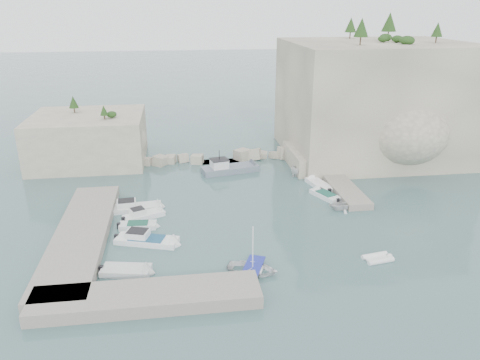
{
  "coord_description": "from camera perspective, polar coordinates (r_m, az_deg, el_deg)",
  "views": [
    {
      "loc": [
        -7.0,
        -44.44,
        22.36
      ],
      "look_at": [
        0.0,
        6.0,
        3.0
      ],
      "focal_mm": 35.0,
      "sensor_mm": 36.0,
      "label": 1
    }
  ],
  "objects": [
    {
      "name": "cliff_terrace",
      "position": [
        68.88,
        9.39,
        2.68
      ],
      "size": [
        8.0,
        10.0,
        2.5
      ],
      "primitive_type": "cube",
      "color": "beige",
      "rests_on": "ground"
    },
    {
      "name": "work_boat",
      "position": [
        65.94,
        -1.2,
        0.99
      ],
      "size": [
        9.05,
        4.36,
        2.2
      ],
      "primitive_type": null,
      "rotation": [
        0.0,
        0.0,
        0.21
      ],
      "color": "slate",
      "rests_on": "ground"
    },
    {
      "name": "motorboat_e",
      "position": [
        43.25,
        -13.67,
        -10.97
      ],
      "size": [
        5.0,
        2.8,
        0.7
      ],
      "primitive_type": null,
      "rotation": [
        0.0,
        0.0,
        -0.19
      ],
      "color": "silver",
      "rests_on": "ground"
    },
    {
      "name": "motorboat_c",
      "position": [
        50.97,
        -12.31,
        -5.72
      ],
      "size": [
        4.3,
        1.77,
        0.7
      ],
      "primitive_type": null,
      "rotation": [
        0.0,
        0.0,
        -0.06
      ],
      "color": "white",
      "rests_on": "ground"
    },
    {
      "name": "tender_east_d",
      "position": [
        65.1,
        8.1,
        0.51
      ],
      "size": [
        4.69,
        1.99,
        1.78
      ],
      "primitive_type": "imported",
      "rotation": [
        0.0,
        0.0,
        1.63
      ],
      "color": "silver",
      "rests_on": "ground"
    },
    {
      "name": "cliff_east",
      "position": [
        75.1,
        16.02,
        9.39
      ],
      "size": [
        26.0,
        22.0,
        17.0
      ],
      "primitive_type": "cube",
      "color": "beige",
      "rests_on": "ground"
    },
    {
      "name": "tender_east_a",
      "position": [
        55.3,
        12.21,
        -3.54
      ],
      "size": [
        3.1,
        2.7,
        1.6
      ],
      "primitive_type": "imported",
      "rotation": [
        0.0,
        0.0,
        1.55
      ],
      "color": "silver",
      "rests_on": "ground"
    },
    {
      "name": "inflatable_dinghy",
      "position": [
        45.82,
        16.4,
        -9.33
      ],
      "size": [
        3.04,
        1.84,
        0.44
      ],
      "primitive_type": null,
      "rotation": [
        0.0,
        0.0,
        0.17
      ],
      "color": "white",
      "rests_on": "ground"
    },
    {
      "name": "motorboat_a",
      "position": [
        55.28,
        -12.66,
        -3.58
      ],
      "size": [
        6.79,
        2.56,
        1.4
      ],
      "primitive_type": null,
      "rotation": [
        0.0,
        0.0,
        0.09
      ],
      "color": "white",
      "rests_on": "ground"
    },
    {
      "name": "tender_east_c",
      "position": [
        61.52,
        9.62,
        -0.81
      ],
      "size": [
        2.87,
        5.55,
        0.7
      ],
      "primitive_type": null,
      "rotation": [
        0.0,
        0.0,
        1.8
      ],
      "color": "white",
      "rests_on": "ground"
    },
    {
      "name": "ledge_east",
      "position": [
        62.18,
        11.9,
        -0.34
      ],
      "size": [
        3.0,
        16.0,
        0.8
      ],
      "primitive_type": "cube",
      "color": "#9E9689",
      "rests_on": "ground"
    },
    {
      "name": "ground",
      "position": [
        50.24,
        0.94,
        -5.62
      ],
      "size": [
        400.0,
        400.0,
        0.0
      ],
      "primitive_type": "plane",
      "color": "#456868",
      "rests_on": "ground"
    },
    {
      "name": "outcrop_west",
      "position": [
        73.12,
        -17.92,
        4.85
      ],
      "size": [
        16.0,
        14.0,
        7.0
      ],
      "primitive_type": "cube",
      "color": "beige",
      "rests_on": "ground"
    },
    {
      "name": "motorboat_b",
      "position": [
        53.11,
        -11.62,
        -4.54
      ],
      "size": [
        5.15,
        3.48,
        1.4
      ],
      "primitive_type": null,
      "rotation": [
        0.0,
        0.0,
        0.42
      ],
      "color": "white",
      "rests_on": "ground"
    },
    {
      "name": "tender_east_b",
      "position": [
        58.28,
        10.37,
        -2.1
      ],
      "size": [
        3.38,
        4.99,
        0.7
      ],
      "primitive_type": null,
      "rotation": [
        0.0,
        0.0,
        1.98
      ],
      "color": "white",
      "rests_on": "ground"
    },
    {
      "name": "breakwater",
      "position": [
        70.14,
        -2.61,
        2.8
      ],
      "size": [
        28.0,
        3.0,
        1.4
      ],
      "primitive_type": "cube",
      "color": "beige",
      "rests_on": "ground"
    },
    {
      "name": "motorboat_d",
      "position": [
        47.76,
        -11.25,
        -7.54
      ],
      "size": [
        7.1,
        4.04,
        1.4
      ],
      "primitive_type": null,
      "rotation": [
        0.0,
        0.0,
        -0.32
      ],
      "color": "white",
      "rests_on": "ground"
    },
    {
      "name": "rowboat",
      "position": [
        42.21,
        1.54,
        -11.18
      ],
      "size": [
        5.41,
        4.71,
        0.94
      ],
      "primitive_type": "imported",
      "rotation": [
        0.0,
        0.0,
        1.18
      ],
      "color": "white",
      "rests_on": "ground"
    },
    {
      "name": "vegetation",
      "position": [
        73.32,
        12.46,
        16.89
      ],
      "size": [
        53.48,
        13.88,
        13.4
      ],
      "color": "#1E4219",
      "rests_on": "ground"
    },
    {
      "name": "rowboat_mast",
      "position": [
        40.91,
        1.58,
        -8.13
      ],
      "size": [
        0.1,
        0.1,
        4.2
      ],
      "primitive_type": "cylinder",
      "color": "white",
      "rests_on": "rowboat"
    },
    {
      "name": "quay_west",
      "position": [
        49.62,
        -18.78,
        -6.46
      ],
      "size": [
        5.0,
        24.0,
        1.1
      ],
      "primitive_type": "cube",
      "color": "#9E9689",
      "rests_on": "ground"
    },
    {
      "name": "quay_south",
      "position": [
        38.79,
        -11.27,
        -13.86
      ],
      "size": [
        18.0,
        4.0,
        1.1
      ],
      "primitive_type": "cube",
      "color": "#9E9689",
      "rests_on": "ground"
    }
  ]
}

